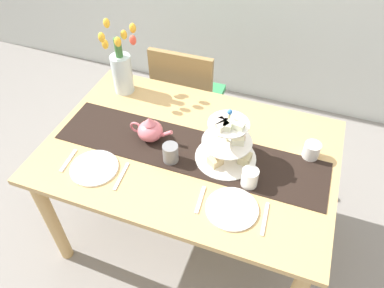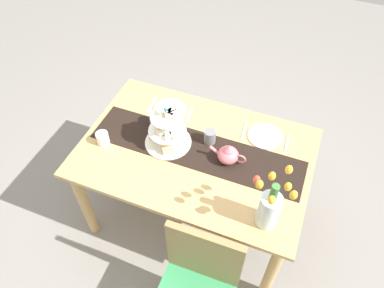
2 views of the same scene
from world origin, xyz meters
name	(u,v)px [view 1 (image 1 of 2)]	position (x,y,z in m)	size (l,w,h in m)	color
ground_plane	(190,231)	(0.00, 0.00, 0.00)	(8.00, 8.00, 0.00)	gray
dining_table	(190,164)	(0.00, 0.00, 0.65)	(1.45, 0.97, 0.77)	tan
chair_left	(187,97)	(-0.29, 0.71, 0.50)	(0.43, 0.43, 0.91)	olive
table_runner	(189,150)	(0.00, -0.01, 0.77)	(1.37, 0.31, 0.00)	black
tiered_cake_stand	(227,142)	(0.19, 0.00, 0.87)	(0.30, 0.30, 0.30)	beige
teapot	(150,130)	(-0.22, 0.00, 0.82)	(0.24, 0.13, 0.14)	#D66B75
tulip_vase	(122,68)	(-0.54, 0.33, 0.92)	(0.21, 0.19, 0.42)	silver
cream_jug	(312,151)	(0.58, 0.15, 0.81)	(0.08, 0.08, 0.09)	white
dinner_plate_left	(94,168)	(-0.38, -0.28, 0.77)	(0.23, 0.23, 0.01)	white
fork_left	(68,160)	(-0.53, -0.28, 0.77)	(0.02, 0.15, 0.01)	silver
knife_left	(121,176)	(-0.24, -0.28, 0.77)	(0.01, 0.17, 0.01)	silver
dinner_plate_right	(232,209)	(0.30, -0.28, 0.77)	(0.23, 0.23, 0.01)	white
fork_right	(200,200)	(0.15, -0.28, 0.77)	(0.02, 0.15, 0.01)	silver
knife_right	(265,219)	(0.44, -0.28, 0.77)	(0.01, 0.17, 0.01)	silver
mug_grey	(171,153)	(-0.06, -0.11, 0.82)	(0.08, 0.08, 0.10)	slate
mug_white_text	(250,178)	(0.33, -0.12, 0.81)	(0.08, 0.08, 0.10)	white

